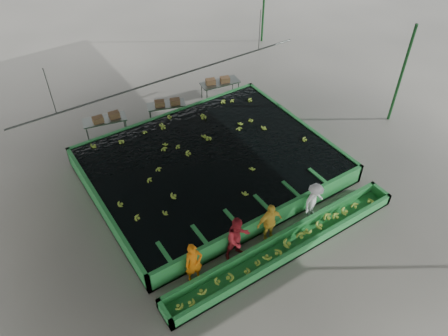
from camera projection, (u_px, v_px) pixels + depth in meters
ground at (231, 192)px, 18.23m from camera, size 80.00×80.00×0.00m
shed_roof at (232, 89)px, 14.92m from camera, size 20.00×22.00×0.04m
shed_posts at (231, 146)px, 16.58m from camera, size 20.00×22.00×5.00m
flotation_tank at (211, 165)px, 18.87m from camera, size 10.00×8.00×0.90m
tank_water at (211, 158)px, 18.61m from camera, size 9.70×7.70×0.00m
sorting_trough at (286, 246)px, 15.82m from camera, size 10.00×1.00×0.50m
cableway_rail at (168, 78)px, 19.37m from camera, size 0.08×0.08×14.00m
rail_hanger_left at (50, 92)px, 16.65m from camera, size 0.04×0.04×2.00m
rail_hanger_right at (260, 30)px, 20.76m from camera, size 0.04×0.04×2.00m
worker_a at (194, 263)px, 14.52m from camera, size 0.68×0.49×1.71m
worker_b at (238, 238)px, 15.20m from camera, size 0.96×0.77×1.89m
worker_c at (269, 223)px, 15.81m from camera, size 1.07×0.51×1.78m
worker_d at (314, 200)px, 16.76m from camera, size 1.14×0.79×1.62m
packing_table_left at (106, 127)px, 20.91m from camera, size 2.15×1.25×0.92m
packing_table_mid at (167, 111)px, 21.96m from camera, size 2.01×1.30×0.85m
packing_table_right at (220, 90)px, 23.43m from camera, size 2.15×1.11×0.93m
box_stack_left at (107, 120)px, 20.58m from camera, size 1.29×0.45×0.27m
box_stack_mid at (168, 105)px, 21.65m from camera, size 1.29×0.77×0.27m
box_stack_right at (218, 83)px, 23.07m from camera, size 1.32×0.73×0.27m
floating_bananas at (201, 148)px, 19.11m from camera, size 8.22×5.61×0.11m
trough_bananas at (286, 243)px, 15.72m from camera, size 8.45×0.56×0.11m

